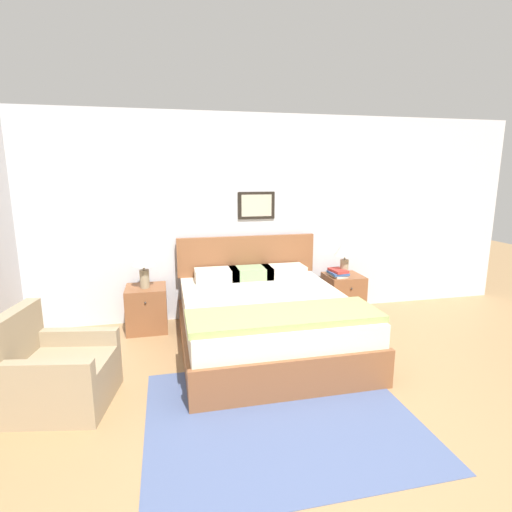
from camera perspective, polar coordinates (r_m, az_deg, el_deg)
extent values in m
plane|color=#99754C|center=(3.13, 8.36, -25.02)|extent=(16.00, 16.00, 0.00)
cube|color=silver|center=(5.18, -2.13, 5.49)|extent=(7.69, 0.06, 2.60)
cube|color=black|center=(5.16, 0.05, 7.24)|extent=(0.48, 0.02, 0.35)
cube|color=#B2A893|center=(5.14, 0.09, 7.23)|extent=(0.39, 0.00, 0.28)
cube|color=#47567F|center=(3.37, 3.50, -21.86)|extent=(2.06, 1.76, 0.01)
cube|color=brown|center=(4.40, 1.45, -11.36)|extent=(1.78, 2.10, 0.28)
cube|color=brown|center=(3.43, 5.79, -15.08)|extent=(1.78, 0.06, 0.08)
cube|color=beige|center=(4.29, 1.48, -7.81)|extent=(1.71, 2.01, 0.30)
cube|color=brown|center=(5.14, -1.29, 0.12)|extent=(1.78, 0.06, 0.50)
cube|color=#8E9E5B|center=(3.64, 4.05, -8.52)|extent=(1.75, 0.59, 0.06)
cube|color=beige|center=(4.90, -5.65, -2.70)|extent=(0.52, 0.32, 0.14)
cube|color=beige|center=(5.07, 3.99, -2.17)|extent=(0.52, 0.32, 0.14)
cube|color=gray|center=(4.96, -0.75, -2.44)|extent=(0.52, 0.32, 0.14)
cube|color=#998466|center=(3.76, -26.08, -15.91)|extent=(0.89, 0.84, 0.39)
cube|color=#998466|center=(3.75, -31.31, -9.85)|extent=(0.25, 0.72, 0.42)
cube|color=#998466|center=(3.91, -24.64, -10.47)|extent=(0.78, 0.24, 0.14)
cube|color=#998466|center=(3.40, -28.58, -14.23)|extent=(0.78, 0.24, 0.14)
cube|color=brown|center=(5.02, -15.33, -7.24)|extent=(0.47, 0.46, 0.54)
sphere|color=#332D28|center=(4.74, -15.54, -6.46)|extent=(0.02, 0.02, 0.02)
cube|color=brown|center=(5.50, 12.31, -5.39)|extent=(0.47, 0.46, 0.54)
sphere|color=#332D28|center=(5.25, 13.50, -4.56)|extent=(0.02, 0.02, 0.02)
cylinder|color=gray|center=(4.88, -15.63, -3.16)|extent=(0.11, 0.11, 0.22)
cylinder|color=gray|center=(4.85, -15.72, -1.58)|extent=(0.02, 0.02, 0.06)
cone|color=silver|center=(4.82, -15.81, 0.01)|extent=(0.27, 0.27, 0.21)
cylinder|color=gray|center=(5.37, 12.48, -1.65)|extent=(0.11, 0.11, 0.22)
cylinder|color=gray|center=(5.34, 12.55, -0.21)|extent=(0.02, 0.02, 0.06)
cone|color=silver|center=(5.31, 12.61, 1.24)|extent=(0.27, 0.27, 0.21)
cube|color=silver|center=(5.34, 11.62, -2.71)|extent=(0.19, 0.27, 0.03)
cube|color=#335693|center=(5.33, 11.64, -2.39)|extent=(0.21, 0.27, 0.03)
cube|color=#B7332D|center=(5.32, 11.65, -2.04)|extent=(0.20, 0.28, 0.04)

